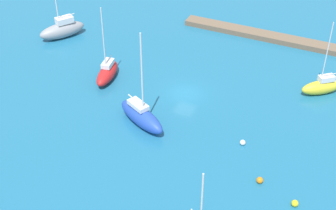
{
  "coord_description": "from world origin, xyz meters",
  "views": [
    {
      "loc": [
        -19.49,
        47.1,
        34.97
      ],
      "look_at": [
        0.0,
        5.04,
        1.5
      ],
      "focal_mm": 53.04,
      "sensor_mm": 36.0,
      "label": 1
    }
  ],
  "objects_px": {
    "sailboat_yellow_off_beacon": "(322,86)",
    "mooring_buoy_white": "(243,143)",
    "sailboat_blue_outer_mooring": "(141,116)",
    "sailboat_gray_near_pier": "(62,29)",
    "sailboat_red_far_north": "(107,72)",
    "mooring_buoy_yellow": "(295,203)",
    "pier_dock": "(262,35)",
    "mooring_buoy_orange": "(260,180)"
  },
  "relations": [
    {
      "from": "sailboat_yellow_off_beacon",
      "to": "mooring_buoy_orange",
      "type": "height_order",
      "value": "sailboat_yellow_off_beacon"
    },
    {
      "from": "sailboat_gray_near_pier",
      "to": "mooring_buoy_orange",
      "type": "height_order",
      "value": "sailboat_gray_near_pier"
    },
    {
      "from": "sailboat_gray_near_pier",
      "to": "sailboat_red_far_north",
      "type": "bearing_deg",
      "value": 90.91
    },
    {
      "from": "sailboat_gray_near_pier",
      "to": "sailboat_blue_outer_mooring",
      "type": "bearing_deg",
      "value": 87.96
    },
    {
      "from": "pier_dock",
      "to": "sailboat_yellow_off_beacon",
      "type": "relative_size",
      "value": 2.45
    },
    {
      "from": "sailboat_yellow_off_beacon",
      "to": "mooring_buoy_orange",
      "type": "distance_m",
      "value": 18.59
    },
    {
      "from": "sailboat_yellow_off_beacon",
      "to": "sailboat_blue_outer_mooring",
      "type": "xyz_separation_m",
      "value": [
        17.39,
        14.92,
        0.15
      ]
    },
    {
      "from": "sailboat_gray_near_pier",
      "to": "sailboat_yellow_off_beacon",
      "type": "height_order",
      "value": "sailboat_gray_near_pier"
    },
    {
      "from": "sailboat_gray_near_pier",
      "to": "sailboat_yellow_off_beacon",
      "type": "distance_m",
      "value": 37.67
    },
    {
      "from": "sailboat_gray_near_pier",
      "to": "mooring_buoy_white",
      "type": "height_order",
      "value": "sailboat_gray_near_pier"
    },
    {
      "from": "sailboat_yellow_off_beacon",
      "to": "sailboat_red_far_north",
      "type": "bearing_deg",
      "value": -21.77
    },
    {
      "from": "pier_dock",
      "to": "sailboat_yellow_off_beacon",
      "type": "xyz_separation_m",
      "value": [
        -10.75,
        11.15,
        0.65
      ]
    },
    {
      "from": "mooring_buoy_yellow",
      "to": "sailboat_red_far_north",
      "type": "bearing_deg",
      "value": -23.2
    },
    {
      "from": "mooring_buoy_yellow",
      "to": "mooring_buoy_white",
      "type": "distance_m",
      "value": 9.63
    },
    {
      "from": "sailboat_yellow_off_beacon",
      "to": "sailboat_gray_near_pier",
      "type": "bearing_deg",
      "value": -38.09
    },
    {
      "from": "mooring_buoy_yellow",
      "to": "mooring_buoy_white",
      "type": "bearing_deg",
      "value": -41.85
    },
    {
      "from": "mooring_buoy_orange",
      "to": "mooring_buoy_white",
      "type": "distance_m",
      "value": 5.87
    },
    {
      "from": "mooring_buoy_white",
      "to": "mooring_buoy_yellow",
      "type": "bearing_deg",
      "value": 138.15
    },
    {
      "from": "sailboat_blue_outer_mooring",
      "to": "sailboat_red_far_north",
      "type": "bearing_deg",
      "value": 167.84
    },
    {
      "from": "sailboat_yellow_off_beacon",
      "to": "sailboat_blue_outer_mooring",
      "type": "relative_size",
      "value": 0.83
    },
    {
      "from": "sailboat_red_far_north",
      "to": "mooring_buoy_orange",
      "type": "height_order",
      "value": "sailboat_red_far_north"
    },
    {
      "from": "pier_dock",
      "to": "sailboat_blue_outer_mooring",
      "type": "xyz_separation_m",
      "value": [
        6.64,
        26.07,
        0.79
      ]
    },
    {
      "from": "mooring_buoy_yellow",
      "to": "mooring_buoy_orange",
      "type": "xyz_separation_m",
      "value": [
        3.85,
        -1.58,
        0.0
      ]
    },
    {
      "from": "sailboat_blue_outer_mooring",
      "to": "sailboat_yellow_off_beacon",
      "type": "bearing_deg",
      "value": 66.62
    },
    {
      "from": "sailboat_gray_near_pier",
      "to": "sailboat_red_far_north",
      "type": "distance_m",
      "value": 13.96
    },
    {
      "from": "sailboat_yellow_off_beacon",
      "to": "sailboat_blue_outer_mooring",
      "type": "bearing_deg",
      "value": 0.84
    },
    {
      "from": "sailboat_gray_near_pier",
      "to": "mooring_buoy_white",
      "type": "distance_m",
      "value": 34.25
    },
    {
      "from": "sailboat_gray_near_pier",
      "to": "mooring_buoy_orange",
      "type": "bearing_deg",
      "value": 96.04
    },
    {
      "from": "sailboat_yellow_off_beacon",
      "to": "mooring_buoy_white",
      "type": "relative_size",
      "value": 15.92
    },
    {
      "from": "sailboat_blue_outer_mooring",
      "to": "mooring_buoy_orange",
      "type": "relative_size",
      "value": 17.54
    },
    {
      "from": "sailboat_yellow_off_beacon",
      "to": "sailboat_red_far_north",
      "type": "xyz_separation_m",
      "value": [
        25.73,
        8.37,
        -0.01
      ]
    },
    {
      "from": "sailboat_yellow_off_beacon",
      "to": "mooring_buoy_orange",
      "type": "bearing_deg",
      "value": 42.65
    },
    {
      "from": "pier_dock",
      "to": "sailboat_red_far_north",
      "type": "distance_m",
      "value": 24.61
    },
    {
      "from": "sailboat_yellow_off_beacon",
      "to": "mooring_buoy_yellow",
      "type": "relative_size",
      "value": 14.57
    },
    {
      "from": "sailboat_red_far_north",
      "to": "sailboat_yellow_off_beacon",
      "type": "bearing_deg",
      "value": 98.02
    },
    {
      "from": "sailboat_red_far_north",
      "to": "mooring_buoy_white",
      "type": "height_order",
      "value": "sailboat_red_far_north"
    },
    {
      "from": "sailboat_gray_near_pier",
      "to": "mooring_buoy_orange",
      "type": "distance_m",
      "value": 39.24
    },
    {
      "from": "pier_dock",
      "to": "mooring_buoy_orange",
      "type": "bearing_deg",
      "value": 105.69
    },
    {
      "from": "pier_dock",
      "to": "mooring_buoy_orange",
      "type": "height_order",
      "value": "pier_dock"
    },
    {
      "from": "sailboat_red_far_north",
      "to": "mooring_buoy_yellow",
      "type": "xyz_separation_m",
      "value": [
        -27.13,
        11.63,
        -0.69
      ]
    },
    {
      "from": "sailboat_red_far_north",
      "to": "mooring_buoy_yellow",
      "type": "height_order",
      "value": "sailboat_red_far_north"
    },
    {
      "from": "sailboat_yellow_off_beacon",
      "to": "sailboat_red_far_north",
      "type": "height_order",
      "value": "sailboat_red_far_north"
    }
  ]
}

